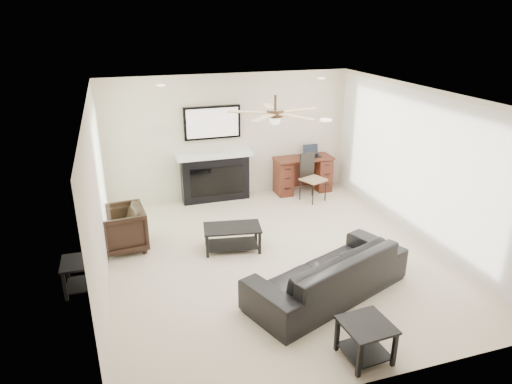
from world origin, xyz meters
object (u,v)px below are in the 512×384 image
fireplace_unit (215,155)px  desk (302,174)px  armchair (120,229)px  coffee_table (232,238)px  sofa (328,272)px

fireplace_unit → desk: bearing=-1.8°
armchair → coffee_table: 1.79m
coffee_table → fireplace_unit: size_ratio=0.47×
sofa → desk: size_ratio=1.91×
coffee_table → desk: (2.08, 2.08, 0.18)m
coffee_table → desk: 2.95m
sofa → armchair: 3.37m
sofa → coffee_table: sofa is taller
fireplace_unit → desk: fireplace_unit is taller
fireplace_unit → desk: 1.96m
sofa → coffee_table: 1.84m
armchair → coffee_table: bearing=67.3°
armchair → fireplace_unit: size_ratio=0.41×
sofa → armchair: size_ratio=3.00×
desk → sofa: bearing=-107.9°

